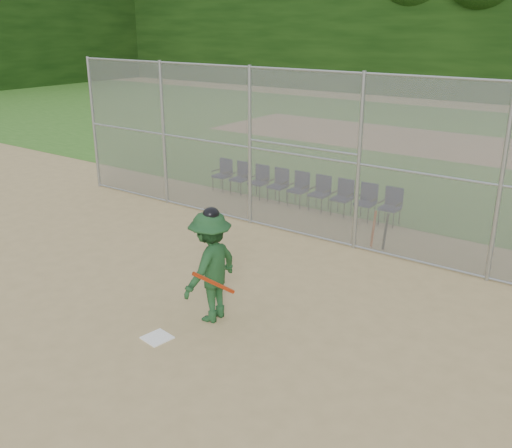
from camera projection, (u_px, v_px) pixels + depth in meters
The scene contains 17 objects.
ground at pixel (173, 321), 10.01m from camera, with size 100.00×100.00×0.00m, color tan.
grass_strip at pixel (474, 148), 23.74m from camera, with size 100.00×100.00×0.00m, color #356B20.
dirt_patch_far at pixel (474, 148), 23.74m from camera, with size 24.00×24.00×0.00m, color tan.
backstop_fence at pixel (320, 155), 13.13m from camera, with size 16.09×0.09×4.00m.
treeline at pixel (505, 8), 23.43m from camera, with size 81.00×60.00×11.00m.
home_plate at pixel (157, 338), 9.47m from camera, with size 0.42×0.42×0.02m, color white.
batter_at_plate at pixel (211, 266), 9.79m from camera, with size 1.00×1.40×2.07m.
spare_bats at pixel (379, 230), 13.18m from camera, with size 0.36×0.23×0.85m.
chair_0 at pixel (222, 175), 17.68m from camera, with size 0.54×0.52×0.96m, color #10133B, non-canonical shape.
chair_1 at pixel (239, 178), 17.30m from camera, with size 0.54×0.52×0.96m, color #10133B, non-canonical shape.
chair_2 at pixel (258, 182), 16.92m from camera, with size 0.54×0.52×0.96m, color #10133B, non-canonical shape.
chair_3 at pixel (277, 186), 16.53m from camera, with size 0.54×0.52×0.96m, color #10133B, non-canonical shape.
chair_4 at pixel (298, 190), 16.15m from camera, with size 0.54×0.52×0.96m, color #10133B, non-canonical shape.
chair_5 at pixel (319, 194), 15.76m from camera, with size 0.54×0.52×0.96m, color #10133B, non-canonical shape.
chair_6 at pixel (341, 198), 15.38m from camera, with size 0.54×0.52×0.96m, color #10133B, non-canonical shape.
chair_7 at pixel (365, 202), 14.99m from camera, with size 0.54×0.52×0.96m, color #10133B, non-canonical shape.
chair_8 at pixel (390, 207), 14.61m from camera, with size 0.54×0.52×0.96m, color #10133B, non-canonical shape.
Camera 1 is at (6.38, -6.31, 4.96)m, focal length 40.00 mm.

